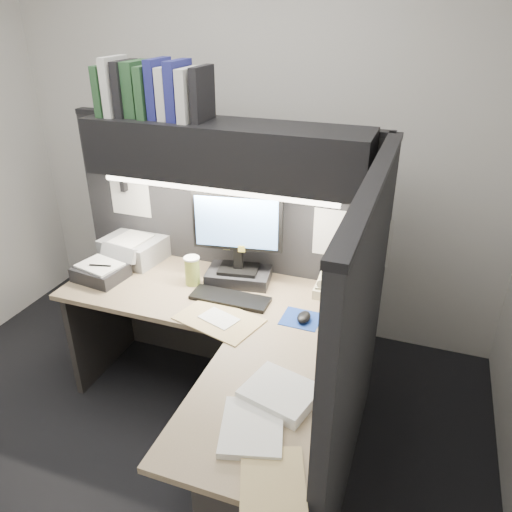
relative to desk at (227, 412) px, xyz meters
name	(u,v)px	position (x,y,z in m)	size (l,w,h in m)	color
floor	(158,454)	(-0.43, 0.00, -0.44)	(3.50, 3.50, 0.00)	black
wall_back	(252,144)	(-0.43, 1.50, 0.91)	(3.50, 0.04, 2.70)	silver
partition_back	(225,252)	(-0.40, 0.93, 0.36)	(1.90, 0.06, 1.60)	black
partition_right	(356,355)	(0.55, 0.18, 0.36)	(0.06, 1.50, 1.60)	black
desk	(227,412)	(0.00, 0.00, 0.00)	(1.70, 1.53, 0.73)	#9C8163
overhead_shelf	(225,151)	(-0.30, 0.75, 1.06)	(1.55, 0.34, 0.30)	black
task_light_tube	(215,190)	(-0.30, 0.61, 0.89)	(0.04, 0.04, 1.32)	white
monitor	(238,248)	(-0.23, 0.73, 0.51)	(0.51, 0.28, 0.55)	black
keyboard	(230,298)	(-0.19, 0.52, 0.30)	(0.44, 0.15, 0.02)	black
mousepad	(301,319)	(0.23, 0.47, 0.29)	(0.20, 0.18, 0.00)	navy
mouse	(304,317)	(0.24, 0.46, 0.31)	(0.07, 0.11, 0.04)	black
telephone	(336,286)	(0.34, 0.80, 0.33)	(0.22, 0.23, 0.09)	beige
coffee_cup	(192,271)	(-0.47, 0.62, 0.37)	(0.09, 0.09, 0.16)	#CDC652
printer	(135,248)	(-0.96, 0.79, 0.36)	(0.36, 0.31, 0.14)	#97999C
notebook_stack	(101,272)	(-1.01, 0.49, 0.33)	(0.28, 0.23, 0.08)	black
open_folder	(219,319)	(-0.17, 0.32, 0.29)	(0.42, 0.28, 0.01)	tan
paper_stack_a	(280,394)	(0.30, -0.13, 0.31)	(0.28, 0.24, 0.05)	white
paper_stack_b	(252,428)	(0.25, -0.33, 0.30)	(0.24, 0.29, 0.03)	white
manila_stack	(273,481)	(0.39, -0.52, 0.30)	(0.22, 0.28, 0.02)	tan
binder_row	(153,90)	(-0.70, 0.75, 1.35)	(0.60, 0.26, 0.30)	#234727
pinned_papers	(265,250)	(0.00, 0.56, 0.61)	(1.76, 1.31, 0.51)	white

